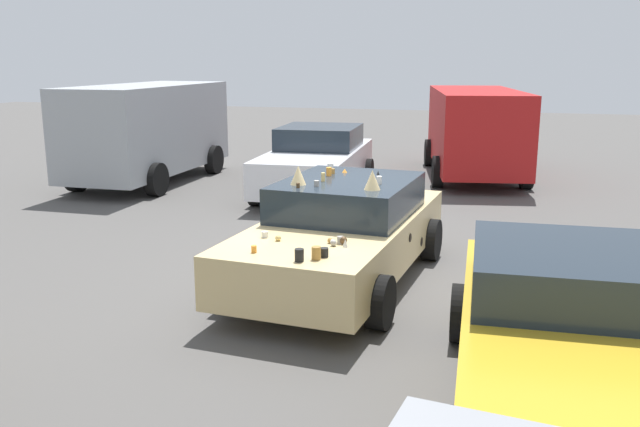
% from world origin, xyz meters
% --- Properties ---
extents(ground_plane, '(60.00, 60.00, 0.00)m').
position_xyz_m(ground_plane, '(0.00, 0.00, 0.00)').
color(ground_plane, '#514F4C').
extents(art_car_decorated, '(4.58, 2.30, 1.56)m').
position_xyz_m(art_car_decorated, '(0.05, -0.00, 0.67)').
color(art_car_decorated, '#D8BC7F').
rests_on(art_car_decorated, ground).
extents(parked_van_near_left, '(5.01, 2.23, 2.28)m').
position_xyz_m(parked_van_near_left, '(5.87, 6.16, 1.27)').
color(parked_van_near_left, '#9EA3A8').
rests_on(parked_van_near_left, ground).
extents(parked_van_row_back_far, '(5.54, 2.88, 2.13)m').
position_xyz_m(parked_van_row_back_far, '(8.79, -1.17, 1.20)').
color(parked_van_row_back_far, '#B21919').
rests_on(parked_van_row_back_far, ground).
extents(parked_sedan_far_left, '(4.53, 2.25, 1.44)m').
position_xyz_m(parked_sedan_far_left, '(5.56, 1.95, 0.71)').
color(parked_sedan_far_left, white).
rests_on(parked_sedan_far_left, ground).
extents(parked_sedan_near_right, '(4.25, 2.15, 1.31)m').
position_xyz_m(parked_sedan_near_right, '(-2.71, -2.62, 0.66)').
color(parked_sedan_near_right, gold).
rests_on(parked_sedan_near_right, ground).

